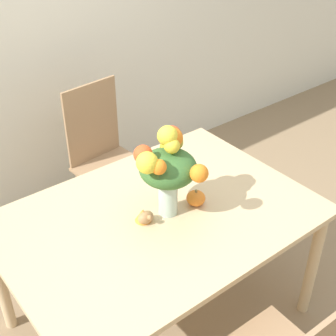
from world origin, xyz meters
TOP-DOWN VIEW (x-y plane):
  - ground_plane at (0.00, 0.00)m, footprint 12.00×12.00m
  - wall_back at (0.00, 1.48)m, footprint 8.00×0.06m
  - dining_table at (0.00, 0.00)m, footprint 1.48×1.05m
  - flower_vase at (0.05, -0.02)m, footprint 0.32×0.33m
  - pumpkin at (0.20, -0.05)m, footprint 0.09×0.09m
  - turkey_figurine at (-0.08, 0.00)m, footprint 0.08×0.11m
  - dining_chair_near_window at (0.24, 0.89)m, footprint 0.46×0.46m

SIDE VIEW (x-z plane):
  - ground_plane at x=0.00m, z-range 0.00..0.00m
  - dining_chair_near_window at x=0.24m, z-range 0.01..1.02m
  - dining_table at x=0.00m, z-range 0.29..1.02m
  - turkey_figurine at x=-0.08m, z-range 0.74..0.80m
  - pumpkin at x=0.20m, z-range 0.73..0.82m
  - flower_vase at x=0.05m, z-range 0.77..1.23m
  - wall_back at x=0.00m, z-range 0.00..2.70m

